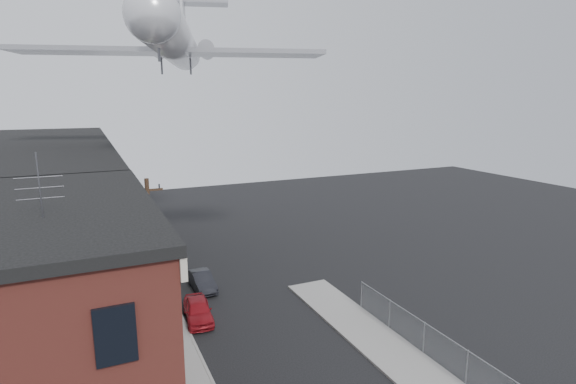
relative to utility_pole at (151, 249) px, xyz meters
name	(u,v)px	position (x,y,z in m)	size (l,w,h in m)	color
sidewalk_left	(145,284)	(0.10, 6.00, -4.61)	(3.00, 62.00, 0.12)	gray
sidewalk_right	(427,381)	(11.10, -12.00, -4.61)	(3.00, 26.00, 0.12)	gray
curb_left	(165,280)	(1.55, 6.00, -4.60)	(0.15, 62.00, 0.14)	gray
row_house_a	(27,266)	(-6.36, -1.50, 0.45)	(11.98, 7.00, 10.30)	#61615F
row_house_b	(38,230)	(-6.36, 5.50, 0.45)	(11.98, 7.00, 10.30)	#74685C
row_house_c	(45,207)	(-6.36, 12.50, 0.45)	(11.98, 7.00, 10.30)	#61615F
row_house_d	(50,191)	(-6.36, 19.50, 0.45)	(11.98, 7.00, 10.30)	#74685C
row_house_e	(54,179)	(-6.36, 26.50, 0.45)	(11.98, 7.00, 10.30)	#61615F
chainlink_fence	(467,367)	(12.60, -13.00, -3.68)	(0.06, 18.06, 1.90)	gray
utility_pole	(151,249)	(0.00, 0.00, 0.00)	(1.80, 0.26, 9.00)	black
street_tree	(139,226)	(0.33, 9.92, -1.22)	(3.22, 3.20, 5.20)	black
car_near	(198,310)	(2.44, -1.12, -4.00)	(1.60, 3.98, 1.35)	maroon
car_mid	(202,281)	(3.80, 3.38, -4.04)	(1.35, 3.87, 1.28)	black
car_far	(165,253)	(2.35, 10.47, -4.00)	(1.90, 4.67, 1.36)	gray
airplane	(175,41)	(3.57, 7.99, 13.04)	(21.41, 24.49, 7.07)	silver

